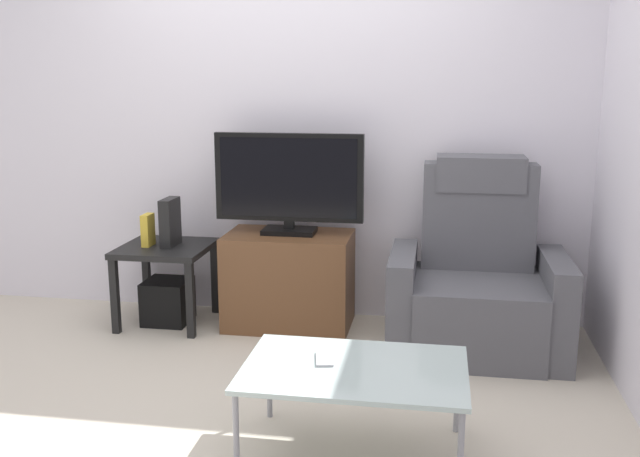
# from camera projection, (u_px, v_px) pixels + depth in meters

# --- Properties ---
(ground_plane) EXTENTS (6.40, 6.40, 0.00)m
(ground_plane) POSITION_uv_depth(u_px,v_px,m) (249.00, 379.00, 3.66)
(ground_plane) COLOR beige
(wall_back) EXTENTS (6.40, 0.06, 2.60)m
(wall_back) POSITION_uv_depth(u_px,v_px,m) (292.00, 113.00, 4.48)
(wall_back) COLOR silver
(wall_back) RESTS_ON ground
(tv_stand) EXTENTS (0.77, 0.48, 0.59)m
(tv_stand) POSITION_uv_depth(u_px,v_px,m) (289.00, 280.00, 4.39)
(tv_stand) COLOR brown
(tv_stand) RESTS_ON ground
(television) EXTENTS (0.91, 0.20, 0.61)m
(television) POSITION_uv_depth(u_px,v_px,m) (289.00, 181.00, 4.28)
(television) COLOR black
(television) RESTS_ON tv_stand
(recliner_armchair) EXTENTS (0.98, 0.78, 1.08)m
(recliner_armchair) POSITION_uv_depth(u_px,v_px,m) (477.00, 284.00, 4.03)
(recliner_armchair) COLOR #515156
(recliner_armchair) RESTS_ON ground
(side_table) EXTENTS (0.54, 0.54, 0.50)m
(side_table) POSITION_uv_depth(u_px,v_px,m) (166.00, 258.00, 4.43)
(side_table) COLOR black
(side_table) RESTS_ON ground
(subwoofer_box) EXTENTS (0.27, 0.27, 0.27)m
(subwoofer_box) POSITION_uv_depth(u_px,v_px,m) (168.00, 301.00, 4.48)
(subwoofer_box) COLOR black
(subwoofer_box) RESTS_ON ground
(book_upright) EXTENTS (0.05, 0.12, 0.20)m
(book_upright) POSITION_uv_depth(u_px,v_px,m) (148.00, 230.00, 4.38)
(book_upright) COLOR gold
(book_upright) RESTS_ON side_table
(game_console) EXTENTS (0.07, 0.20, 0.30)m
(game_console) POSITION_uv_depth(u_px,v_px,m) (170.00, 222.00, 4.38)
(game_console) COLOR black
(game_console) RESTS_ON side_table
(coffee_table) EXTENTS (0.90, 0.60, 0.39)m
(coffee_table) POSITION_uv_depth(u_px,v_px,m) (355.00, 372.00, 2.86)
(coffee_table) COLOR #B2C6C1
(coffee_table) RESTS_ON ground
(cell_phone) EXTENTS (0.10, 0.16, 0.01)m
(cell_phone) POSITION_uv_depth(u_px,v_px,m) (325.00, 359.00, 2.92)
(cell_phone) COLOR #B7B7BC
(cell_phone) RESTS_ON coffee_table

